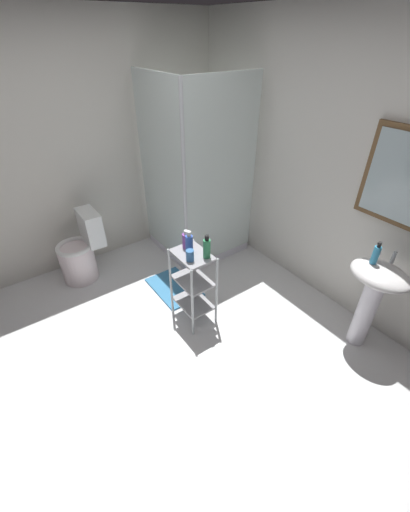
% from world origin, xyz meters
% --- Properties ---
extents(ground_plane, '(4.20, 4.20, 0.02)m').
position_xyz_m(ground_plane, '(0.00, 0.00, -0.01)').
color(ground_plane, silver).
extents(wall_back, '(4.20, 0.14, 2.50)m').
position_xyz_m(wall_back, '(0.01, 1.85, 1.25)').
color(wall_back, silver).
rests_on(wall_back, ground_plane).
extents(wall_left, '(0.10, 4.20, 2.50)m').
position_xyz_m(wall_left, '(-1.85, 0.00, 1.25)').
color(wall_left, silver).
rests_on(wall_left, ground_plane).
extents(shower_stall, '(0.92, 0.92, 2.00)m').
position_xyz_m(shower_stall, '(-1.19, 1.17, 0.46)').
color(shower_stall, white).
rests_on(shower_stall, ground_plane).
extents(pedestal_sink, '(0.46, 0.37, 0.81)m').
position_xyz_m(pedestal_sink, '(0.84, 1.52, 0.58)').
color(pedestal_sink, white).
rests_on(pedestal_sink, ground_plane).
extents(sink_faucet, '(0.03, 0.03, 0.10)m').
position_xyz_m(sink_faucet, '(0.84, 1.64, 0.86)').
color(sink_faucet, silver).
rests_on(sink_faucet, pedestal_sink).
extents(toilet, '(0.37, 0.49, 0.76)m').
position_xyz_m(toilet, '(-1.48, -0.13, 0.31)').
color(toilet, white).
rests_on(toilet, ground_plane).
extents(storage_cart, '(0.38, 0.28, 0.74)m').
position_xyz_m(storage_cart, '(-0.24, 0.50, 0.44)').
color(storage_cart, silver).
rests_on(storage_cart, ground_plane).
extents(hand_soap_bottle, '(0.05, 0.05, 0.19)m').
position_xyz_m(hand_soap_bottle, '(0.76, 1.52, 0.89)').
color(hand_soap_bottle, '#389ED1').
rests_on(hand_soap_bottle, pedestal_sink).
extents(conditioner_bottle_purple, '(0.07, 0.07, 0.17)m').
position_xyz_m(conditioner_bottle_purple, '(-0.36, 0.52, 0.81)').
color(conditioner_bottle_purple, purple).
rests_on(conditioner_bottle_purple, storage_cart).
extents(body_wash_bottle_green, '(0.06, 0.06, 0.21)m').
position_xyz_m(body_wash_bottle_green, '(-0.13, 0.57, 0.83)').
color(body_wash_bottle_green, '#318F57').
rests_on(body_wash_bottle_green, storage_cart).
extents(shampoo_bottle_blue, '(0.06, 0.06, 0.21)m').
position_xyz_m(shampoo_bottle_blue, '(-0.27, 0.49, 0.83)').
color(shampoo_bottle_blue, blue).
rests_on(shampoo_bottle_blue, storage_cart).
extents(rinse_cup, '(0.07, 0.07, 0.10)m').
position_xyz_m(rinse_cup, '(-0.18, 0.44, 0.79)').
color(rinse_cup, '#3870B2').
rests_on(rinse_cup, storage_cart).
extents(bath_mat, '(0.60, 0.40, 0.02)m').
position_xyz_m(bath_mat, '(-0.72, 0.56, 0.01)').
color(bath_mat, teal).
rests_on(bath_mat, ground_plane).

